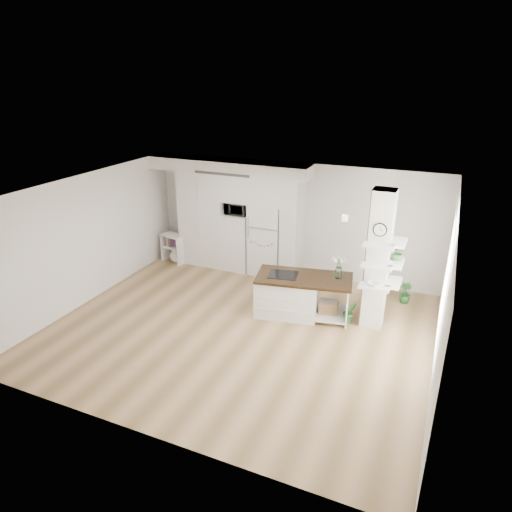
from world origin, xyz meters
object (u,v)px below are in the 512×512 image
(refrigerator, at_px, (267,239))
(floor_plant_a, at_px, (350,312))
(bookshelf, at_px, (175,250))
(kitchen_island, at_px, (293,294))

(refrigerator, distance_m, floor_plant_a, 2.96)
(bookshelf, distance_m, floor_plant_a, 5.02)
(bookshelf, bearing_deg, floor_plant_a, -2.10)
(refrigerator, relative_size, kitchen_island, 0.87)
(refrigerator, bearing_deg, floor_plant_a, -33.71)
(kitchen_island, xyz_separation_m, floor_plant_a, (1.14, 0.09, -0.21))
(floor_plant_a, bearing_deg, bookshelf, 165.01)
(refrigerator, xyz_separation_m, floor_plant_a, (2.40, -1.60, -0.64))
(bookshelf, bearing_deg, kitchen_island, -7.70)
(kitchen_island, relative_size, bookshelf, 2.74)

